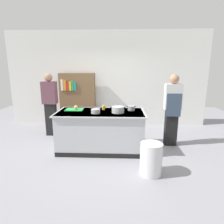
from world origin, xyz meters
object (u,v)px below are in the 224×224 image
at_px(bookshelf, 78,100).
at_px(person_chef, 172,109).
at_px(sauce_pan, 131,108).
at_px(mixing_bowl, 96,111).
at_px(person_guest, 50,103).
at_px(onion, 76,107).
at_px(stock_pot, 118,110).
at_px(trash_bin, 151,159).
at_px(juice_cup, 104,108).

bearing_deg(bookshelf, person_chef, -29.26).
distance_m(sauce_pan, mixing_bowl, 0.85).
relative_size(person_chef, person_guest, 1.00).
bearing_deg(mixing_bowl, sauce_pan, 22.23).
bearing_deg(onion, stock_pot, -11.92).
height_order(trash_bin, person_chef, person_chef).
height_order(mixing_bowl, bookshelf, bookshelf).
xyz_separation_m(person_guest, bookshelf, (0.58, 0.87, -0.06)).
height_order(sauce_pan, person_guest, person_guest).
xyz_separation_m(onion, sauce_pan, (1.29, 0.04, -0.01)).
bearing_deg(bookshelf, trash_bin, -56.07).
distance_m(mixing_bowl, bookshelf, 2.12).
distance_m(person_chef, bookshelf, 2.97).
bearing_deg(person_guest, sauce_pan, 53.72).
xyz_separation_m(juice_cup, bookshelf, (-0.96, 1.58, -0.10)).
relative_size(sauce_pan, juice_cup, 2.26).
height_order(stock_pot, sauce_pan, stock_pot).
distance_m(trash_bin, person_guest, 3.23).
height_order(stock_pot, mixing_bowl, stock_pot).
height_order(onion, bookshelf, bookshelf).
bearing_deg(person_chef, trash_bin, 168.44).
bearing_deg(person_chef, bookshelf, 75.60).
bearing_deg(trash_bin, juice_cup, 126.88).
distance_m(sauce_pan, person_chef, 1.00).
xyz_separation_m(mixing_bowl, trash_bin, (1.08, -0.89, -0.65)).
height_order(person_chef, person_guest, same).
bearing_deg(sauce_pan, mixing_bowl, -157.77).
bearing_deg(sauce_pan, stock_pot, -141.18).
height_order(trash_bin, bookshelf, bookshelf).
bearing_deg(person_guest, mixing_bowl, 35.15).
bearing_deg(sauce_pan, person_guest, 160.83).
relative_size(stock_pot, juice_cup, 3.36).
bearing_deg(bookshelf, sauce_pan, -45.28).
distance_m(juice_cup, person_guest, 1.70).
bearing_deg(stock_pot, sauce_pan, 38.82).
distance_m(mixing_bowl, juice_cup, 0.40).
relative_size(juice_cup, person_chef, 0.06).
height_order(mixing_bowl, person_guest, person_guest).
bearing_deg(person_chef, person_guest, 94.38).
xyz_separation_m(trash_bin, person_chef, (0.69, 1.38, 0.62)).
relative_size(mixing_bowl, bookshelf, 0.11).
bearing_deg(sauce_pan, bookshelf, 134.72).
distance_m(sauce_pan, person_guest, 2.31).
xyz_separation_m(trash_bin, person_guest, (-2.48, 1.97, 0.62)).
height_order(mixing_bowl, juice_cup, juice_cup).
bearing_deg(person_guest, juice_cup, 48.10).
relative_size(sauce_pan, person_chef, 0.13).
bearing_deg(onion, bookshelf, 101.05).
xyz_separation_m(onion, mixing_bowl, (0.50, -0.28, -0.02)).
distance_m(onion, trash_bin, 2.08).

